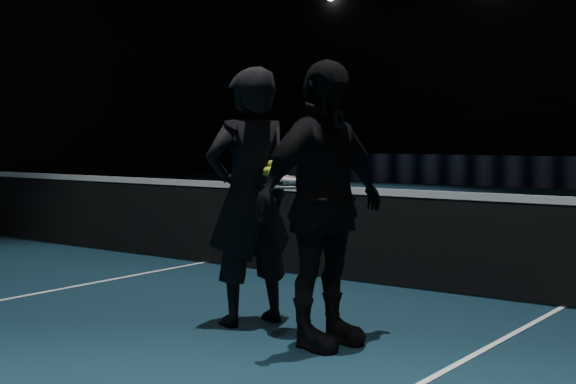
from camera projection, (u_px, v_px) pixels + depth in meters
name	position (u px, v px, depth m)	size (l,w,h in m)	color
floor	(204.00, 263.00, 9.25)	(36.00, 36.00, 0.00)	#0E2533
court_lines	(204.00, 262.00, 9.25)	(10.98, 23.78, 0.01)	white
net_mesh	(204.00, 224.00, 9.22)	(12.80, 0.02, 0.86)	black
net_tape	(204.00, 184.00, 9.19)	(12.80, 0.03, 0.07)	white
player_a	(249.00, 197.00, 6.18)	(0.72, 0.47, 1.98)	black
player_b	(322.00, 204.00, 5.52)	(1.16, 0.48, 1.98)	black
racket_lower	(286.00, 187.00, 5.82)	(0.68, 0.22, 0.03)	black
racket_upper	(286.00, 179.00, 5.88)	(0.68, 0.22, 0.03)	black
tennis_balls	(270.00, 169.00, 5.97)	(0.12, 0.10, 0.12)	gold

